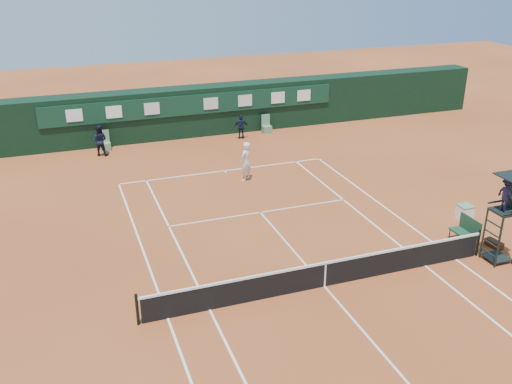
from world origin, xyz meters
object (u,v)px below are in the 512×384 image
cooler (465,212)px  player (246,161)px  player_bench (467,230)px  tennis_net (325,274)px  umpire_chair (507,201)px

cooler → player: player is taller
player → player_bench: bearing=82.3°
tennis_net → umpire_chair: umpire_chair is taller
cooler → umpire_chair: bearing=-110.1°
umpire_chair → cooler: umpire_chair is taller
tennis_net → player_bench: (6.64, 0.95, 0.09)m
umpire_chair → player: bearing=119.7°
umpire_chair → tennis_net: bearing=175.3°
umpire_chair → player: size_ratio=1.71×
player_bench → cooler: player_bench is taller
umpire_chair → player_bench: 2.41m
player → tennis_net: bearing=46.0°
tennis_net → player: bearing=86.4°
umpire_chair → player: umpire_chair is taller
tennis_net → player: player is taller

